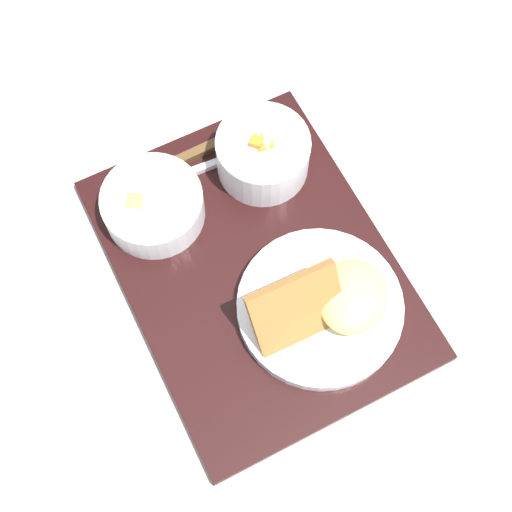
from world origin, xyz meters
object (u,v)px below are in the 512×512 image
object	(u,v)px
bowl_salad	(263,153)
bowl_soup	(153,205)
spoon	(229,158)
knife	(213,146)
plate_main	(326,305)

from	to	relation	value
bowl_salad	bowl_soup	world-z (taller)	bowl_salad
bowl_salad	spoon	xyz separation A→B (m)	(-0.03, -0.03, -0.03)
bowl_soup	knife	xyz separation A→B (m)	(-0.04, 0.11, -0.02)
bowl_salad	bowl_soup	size ratio (longest dim) A/B	0.94
knife	spoon	distance (m)	0.03
bowl_salad	plate_main	bearing A→B (deg)	-11.61
bowl_soup	spoon	distance (m)	0.12
bowl_salad	plate_main	distance (m)	0.21
plate_main	knife	bearing A→B (deg)	179.77
knife	plate_main	bearing A→B (deg)	-86.81
bowl_soup	spoon	xyz separation A→B (m)	(-0.02, 0.12, -0.02)
bowl_soup	plate_main	world-z (taller)	plate_main
bowl_salad	plate_main	xyz separation A→B (m)	(0.20, -0.04, -0.01)
bowl_salad	knife	size ratio (longest dim) A/B	0.68
spoon	knife	bearing A→B (deg)	117.87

